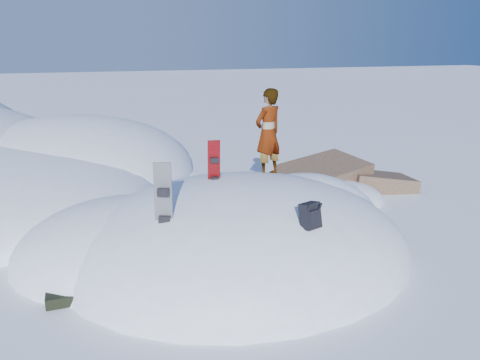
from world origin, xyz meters
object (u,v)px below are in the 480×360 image
object	(u,v)px
backpack	(311,216)
person	(268,133)
snowboard_dark	(164,209)
snowboard_red	(214,172)

from	to	relation	value
backpack	person	world-z (taller)	person
snowboard_dark	person	distance (m)	3.29
snowboard_dark	backpack	world-z (taller)	snowboard_dark
snowboard_dark	backpack	xyz separation A→B (m)	(2.30, -0.86, -0.07)
snowboard_red	snowboard_dark	bearing A→B (deg)	-126.90
snowboard_dark	backpack	size ratio (longest dim) A/B	3.17
snowboard_red	backpack	xyz separation A→B (m)	(1.09, -2.22, -0.25)
backpack	snowboard_red	bearing A→B (deg)	96.39
backpack	person	distance (m)	2.90
snowboard_dark	backpack	bearing A→B (deg)	-0.13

